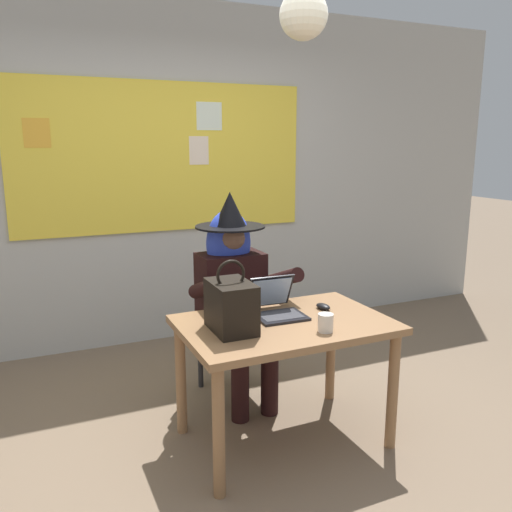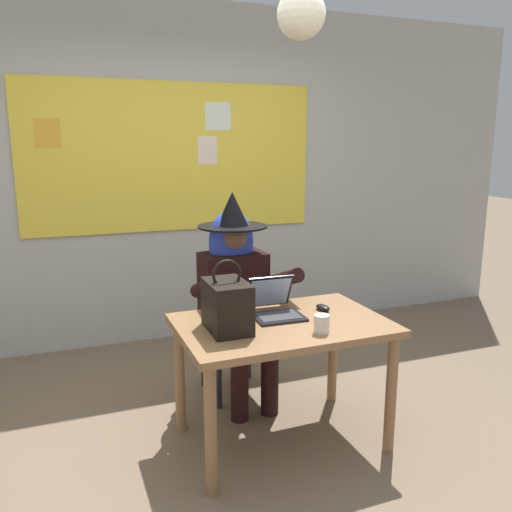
{
  "view_description": "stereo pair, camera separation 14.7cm",
  "coord_description": "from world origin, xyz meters",
  "px_view_note": "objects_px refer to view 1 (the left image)",
  "views": [
    {
      "loc": [
        -1.04,
        -2.35,
        1.67
      ],
      "look_at": [
        0.16,
        0.39,
        1.01
      ],
      "focal_mm": 36.51,
      "sensor_mm": 36.0,
      "label": 1
    },
    {
      "loc": [
        -0.9,
        -2.4,
        1.67
      ],
      "look_at": [
        0.16,
        0.39,
        1.01
      ],
      "focal_mm": 36.51,
      "sensor_mm": 36.0,
      "label": 2
    }
  ],
  "objects_px": {
    "chair_at_desk": "(228,319)",
    "handbag": "(231,306)",
    "desk_main": "(285,338)",
    "computer_mouse": "(323,306)",
    "laptop": "(276,307)",
    "coffee_mug": "(326,323)",
    "person_costumed": "(234,284)"
  },
  "relations": [
    {
      "from": "chair_at_desk",
      "to": "handbag",
      "type": "height_order",
      "value": "handbag"
    },
    {
      "from": "desk_main",
      "to": "chair_at_desk",
      "type": "xyz_separation_m",
      "value": [
        -0.06,
        0.73,
        -0.11
      ]
    },
    {
      "from": "chair_at_desk",
      "to": "computer_mouse",
      "type": "distance_m",
      "value": 0.77
    },
    {
      "from": "desk_main",
      "to": "chair_at_desk",
      "type": "distance_m",
      "value": 0.75
    },
    {
      "from": "desk_main",
      "to": "computer_mouse",
      "type": "relative_size",
      "value": 11.01
    },
    {
      "from": "laptop",
      "to": "coffee_mug",
      "type": "xyz_separation_m",
      "value": [
        0.11,
        -0.35,
        -0.0
      ]
    },
    {
      "from": "person_costumed",
      "to": "handbag",
      "type": "xyz_separation_m",
      "value": [
        -0.26,
        -0.63,
        0.07
      ]
    },
    {
      "from": "handbag",
      "to": "computer_mouse",
      "type": "bearing_deg",
      "value": 10.39
    },
    {
      "from": "chair_at_desk",
      "to": "laptop",
      "type": "bearing_deg",
      "value": 4.49
    },
    {
      "from": "chair_at_desk",
      "to": "computer_mouse",
      "type": "xyz_separation_m",
      "value": [
        0.36,
        -0.64,
        0.23
      ]
    },
    {
      "from": "chair_at_desk",
      "to": "desk_main",
      "type": "bearing_deg",
      "value": 2.95
    },
    {
      "from": "computer_mouse",
      "to": "desk_main",
      "type": "bearing_deg",
      "value": -171.57
    },
    {
      "from": "desk_main",
      "to": "laptop",
      "type": "xyz_separation_m",
      "value": [
        0.01,
        0.12,
        0.15
      ]
    },
    {
      "from": "desk_main",
      "to": "coffee_mug",
      "type": "relative_size",
      "value": 12.06
    },
    {
      "from": "person_costumed",
      "to": "coffee_mug",
      "type": "xyz_separation_m",
      "value": [
        0.18,
        -0.84,
        -0.02
      ]
    },
    {
      "from": "laptop",
      "to": "desk_main",
      "type": "bearing_deg",
      "value": -91.26
    },
    {
      "from": "desk_main",
      "to": "laptop",
      "type": "distance_m",
      "value": 0.19
    },
    {
      "from": "computer_mouse",
      "to": "coffee_mug",
      "type": "xyz_separation_m",
      "value": [
        -0.18,
        -0.32,
        0.03
      ]
    },
    {
      "from": "computer_mouse",
      "to": "chair_at_desk",
      "type": "bearing_deg",
      "value": 110.0
    },
    {
      "from": "person_costumed",
      "to": "desk_main",
      "type": "bearing_deg",
      "value": 3.87
    },
    {
      "from": "handbag",
      "to": "coffee_mug",
      "type": "bearing_deg",
      "value": -25.33
    },
    {
      "from": "chair_at_desk",
      "to": "computer_mouse",
      "type": "bearing_deg",
      "value": 27.76
    },
    {
      "from": "desk_main",
      "to": "handbag",
      "type": "height_order",
      "value": "handbag"
    },
    {
      "from": "person_costumed",
      "to": "laptop",
      "type": "xyz_separation_m",
      "value": [
        0.06,
        -0.49,
        -0.02
      ]
    },
    {
      "from": "desk_main",
      "to": "coffee_mug",
      "type": "bearing_deg",
      "value": -61.58
    },
    {
      "from": "coffee_mug",
      "to": "computer_mouse",
      "type": "bearing_deg",
      "value": 60.95
    },
    {
      "from": "laptop",
      "to": "coffee_mug",
      "type": "bearing_deg",
      "value": -69.86
    },
    {
      "from": "coffee_mug",
      "to": "laptop",
      "type": "bearing_deg",
      "value": 108.38
    },
    {
      "from": "chair_at_desk",
      "to": "coffee_mug",
      "type": "distance_m",
      "value": 1.01
    },
    {
      "from": "desk_main",
      "to": "computer_mouse",
      "type": "distance_m",
      "value": 0.34
    },
    {
      "from": "computer_mouse",
      "to": "laptop",
      "type": "bearing_deg",
      "value": 165.76
    },
    {
      "from": "chair_at_desk",
      "to": "laptop",
      "type": "height_order",
      "value": "laptop"
    }
  ]
}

